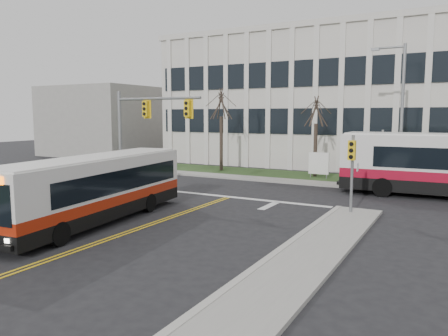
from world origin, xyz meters
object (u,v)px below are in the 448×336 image
directory_sign (319,164)px  bus_main (96,190)px  newspaper_box_blue (23,194)px  streetlight (399,108)px

directory_sign → bus_main: bearing=-105.6°
newspaper_box_blue → directory_sign: bearing=60.0°
streetlight → directory_sign: (-5.53, 1.30, -4.02)m
bus_main → directory_sign: bearing=67.9°
streetlight → newspaper_box_blue: size_ratio=9.68×
directory_sign → streetlight: bearing=-13.2°
streetlight → directory_sign: streetlight is taller
streetlight → directory_sign: size_ratio=4.60×
directory_sign → bus_main: size_ratio=0.19×
streetlight → bus_main: size_ratio=0.85×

